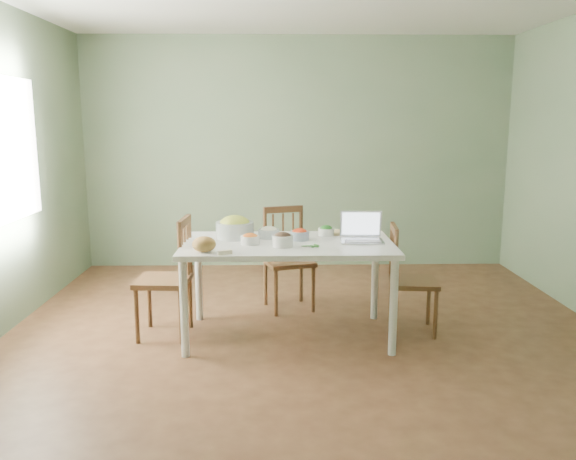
{
  "coord_description": "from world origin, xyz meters",
  "views": [
    {
      "loc": [
        -0.25,
        -4.38,
        1.74
      ],
      "look_at": [
        -0.16,
        0.13,
        0.88
      ],
      "focal_mm": 36.16,
      "sensor_mm": 36.0,
      "label": 1
    }
  ],
  "objects_px": {
    "dining_table": "(288,290)",
    "bread_boule": "(204,244)",
    "chair_far": "(289,259)",
    "bowl_squash": "(235,227)",
    "laptop": "(362,228)",
    "chair_left": "(163,277)",
    "chair_right": "(413,279)"
  },
  "relations": [
    {
      "from": "laptop",
      "to": "chair_left",
      "type": "bearing_deg",
      "value": -178.46
    },
    {
      "from": "chair_far",
      "to": "bowl_squash",
      "type": "bearing_deg",
      "value": -148.33
    },
    {
      "from": "chair_right",
      "to": "bowl_squash",
      "type": "relative_size",
      "value": 2.88
    },
    {
      "from": "chair_left",
      "to": "laptop",
      "type": "distance_m",
      "value": 1.65
    },
    {
      "from": "chair_far",
      "to": "bowl_squash",
      "type": "relative_size",
      "value": 3.04
    },
    {
      "from": "bread_boule",
      "to": "chair_right",
      "type": "bearing_deg",
      "value": 13.87
    },
    {
      "from": "bread_boule",
      "to": "laptop",
      "type": "relative_size",
      "value": 0.53
    },
    {
      "from": "chair_right",
      "to": "bowl_squash",
      "type": "distance_m",
      "value": 1.54
    },
    {
      "from": "dining_table",
      "to": "bowl_squash",
      "type": "xyz_separation_m",
      "value": [
        -0.43,
        0.19,
        0.48
      ]
    },
    {
      "from": "dining_table",
      "to": "bowl_squash",
      "type": "relative_size",
      "value": 5.37
    },
    {
      "from": "chair_far",
      "to": "bread_boule",
      "type": "bearing_deg",
      "value": -139.09
    },
    {
      "from": "chair_far",
      "to": "bread_boule",
      "type": "height_order",
      "value": "chair_far"
    },
    {
      "from": "chair_left",
      "to": "laptop",
      "type": "relative_size",
      "value": 2.91
    },
    {
      "from": "chair_right",
      "to": "laptop",
      "type": "distance_m",
      "value": 0.64
    },
    {
      "from": "chair_far",
      "to": "laptop",
      "type": "relative_size",
      "value": 2.81
    },
    {
      "from": "dining_table",
      "to": "chair_far",
      "type": "bearing_deg",
      "value": 88.09
    },
    {
      "from": "dining_table",
      "to": "laptop",
      "type": "distance_m",
      "value": 0.78
    },
    {
      "from": "chair_far",
      "to": "laptop",
      "type": "xyz_separation_m",
      "value": [
        0.57,
        -0.7,
        0.43
      ]
    },
    {
      "from": "dining_table",
      "to": "chair_right",
      "type": "xyz_separation_m",
      "value": [
        1.04,
        0.09,
        0.06
      ]
    },
    {
      "from": "chair_left",
      "to": "chair_right",
      "type": "relative_size",
      "value": 1.09
    },
    {
      "from": "bowl_squash",
      "to": "laptop",
      "type": "relative_size",
      "value": 0.93
    },
    {
      "from": "dining_table",
      "to": "chair_far",
      "type": "height_order",
      "value": "chair_far"
    },
    {
      "from": "dining_table",
      "to": "chair_right",
      "type": "relative_size",
      "value": 1.86
    },
    {
      "from": "dining_table",
      "to": "bowl_squash",
      "type": "height_order",
      "value": "bowl_squash"
    },
    {
      "from": "dining_table",
      "to": "chair_far",
      "type": "relative_size",
      "value": 1.77
    },
    {
      "from": "dining_table",
      "to": "chair_right",
      "type": "bearing_deg",
      "value": 4.78
    },
    {
      "from": "dining_table",
      "to": "chair_far",
      "type": "xyz_separation_m",
      "value": [
        0.02,
        0.7,
        0.08
      ]
    },
    {
      "from": "bread_boule",
      "to": "laptop",
      "type": "distance_m",
      "value": 1.26
    },
    {
      "from": "dining_table",
      "to": "chair_left",
      "type": "bearing_deg",
      "value": 177.91
    },
    {
      "from": "dining_table",
      "to": "bread_boule",
      "type": "relative_size",
      "value": 9.43
    },
    {
      "from": "chair_far",
      "to": "chair_right",
      "type": "xyz_separation_m",
      "value": [
        1.02,
        -0.62,
        -0.02
      ]
    },
    {
      "from": "chair_far",
      "to": "chair_left",
      "type": "xyz_separation_m",
      "value": [
        -1.03,
        -0.67,
        0.02
      ]
    }
  ]
}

